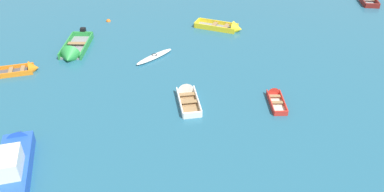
% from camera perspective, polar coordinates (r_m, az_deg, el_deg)
% --- Properties ---
extents(rowboat_orange_outer_left, '(3.37, 1.39, 1.07)m').
position_cam_1_polar(rowboat_orange_outer_left, '(29.69, -23.68, 3.61)').
color(rowboat_orange_outer_left, '#4C4C51').
rests_on(rowboat_orange_outer_left, ground_plane).
extents(rowboat_white_foreground_center, '(1.26, 3.36, 1.08)m').
position_cam_1_polar(rowboat_white_foreground_center, '(24.50, -0.80, 0.24)').
color(rowboat_white_foreground_center, '#99754C').
rests_on(rowboat_white_foreground_center, ground_plane).
extents(rowboat_green_near_right, '(2.55, 5.00, 1.56)m').
position_cam_1_polar(rowboat_green_near_right, '(30.77, -17.33, 6.22)').
color(rowboat_green_near_right, gray).
rests_on(rowboat_green_near_right, ground_plane).
extents(rowboat_yellow_back_row_center, '(4.17, 3.25, 1.19)m').
position_cam_1_polar(rowboat_yellow_back_row_center, '(33.70, 5.36, 10.06)').
color(rowboat_yellow_back_row_center, gray).
rests_on(rowboat_yellow_back_row_center, ground_plane).
extents(rowboat_red_outer_right, '(1.25, 2.83, 0.78)m').
position_cam_1_polar(rowboat_red_outer_right, '(24.92, 12.18, -0.07)').
color(rowboat_red_outer_right, beige).
rests_on(rowboat_red_outer_right, ground_plane).
extents(kayak_white_back_row_left, '(3.12, 2.43, 0.33)m').
position_cam_1_polar(kayak_white_back_row_left, '(29.09, -5.61, 5.86)').
color(kayak_white_back_row_left, white).
rests_on(kayak_white_back_row_left, ground_plane).
extents(motor_launch_blue_near_camera, '(1.82, 5.45, 1.90)m').
position_cam_1_polar(motor_launch_blue_near_camera, '(21.12, -24.92, -8.76)').
color(motor_launch_blue_near_camera, blue).
rests_on(motor_launch_blue_near_camera, ground_plane).
extents(mooring_buoy_central, '(0.40, 0.40, 0.40)m').
position_cam_1_polar(mooring_buoy_central, '(36.19, -12.32, 10.80)').
color(mooring_buoy_central, orange).
rests_on(mooring_buoy_central, ground_plane).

